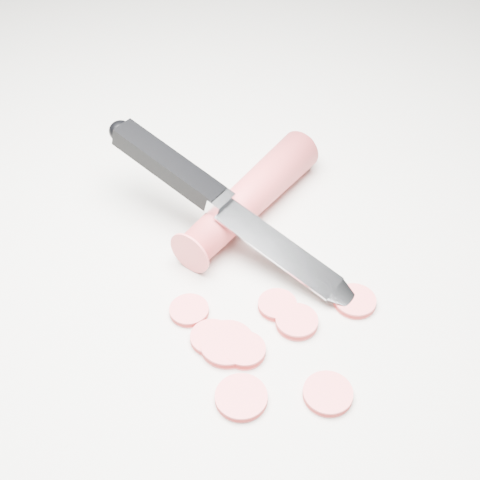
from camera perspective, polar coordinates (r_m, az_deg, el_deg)
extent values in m
plane|color=beige|center=(0.55, 1.49, -3.23)|extent=(2.40, 2.40, 0.00)
cylinder|color=#CF3A40|center=(0.60, 0.85, 3.71)|extent=(0.15, 0.14, 0.03)
cylinder|color=#ED5559|center=(0.51, -2.44, -8.34)|extent=(0.03, 0.03, 0.01)
cylinder|color=#ED5559|center=(0.48, 0.10, -13.30)|extent=(0.04, 0.04, 0.01)
cylinder|color=#ED5559|center=(0.51, -1.10, -8.88)|extent=(0.04, 0.04, 0.01)
cylinder|color=#ED5559|center=(0.49, 7.50, -12.88)|extent=(0.04, 0.04, 0.01)
cylinder|color=#ED5559|center=(0.54, 9.78, -5.18)|extent=(0.03, 0.03, 0.01)
cylinder|color=#ED5559|center=(0.53, 3.20, -5.57)|extent=(0.03, 0.03, 0.01)
cylinder|color=#ED5559|center=(0.52, 4.87, -6.98)|extent=(0.03, 0.03, 0.01)
cylinder|color=#ED5559|center=(0.50, 0.40, -9.40)|extent=(0.03, 0.03, 0.01)
cylinder|color=#ED5559|center=(0.53, -4.36, -6.02)|extent=(0.03, 0.03, 0.01)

